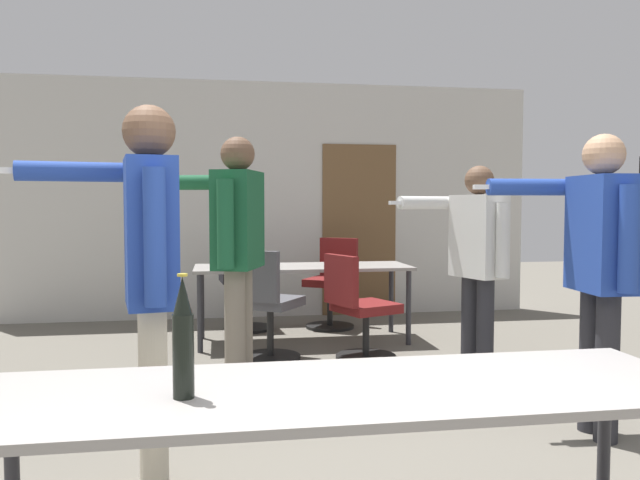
{
  "coord_description": "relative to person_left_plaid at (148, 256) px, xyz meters",
  "views": [
    {
      "loc": [
        -0.58,
        -1.5,
        1.32
      ],
      "look_at": [
        0.07,
        2.44,
        1.1
      ],
      "focal_mm": 35.0,
      "sensor_mm": 36.0,
      "label": 1
    }
  ],
  "objects": [
    {
      "name": "office_chair_near_pushed",
      "position": [
        1.5,
        2.22,
        -0.67
      ],
      "size": [
        0.65,
        0.61,
        0.91
      ],
      "rotation": [
        0.0,
        0.0,
        5.1
      ],
      "color": "black",
      "rests_on": "ground_plane"
    },
    {
      "name": "office_chair_side_rolled",
      "position": [
        1.54,
        3.7,
        -0.63
      ],
      "size": [
        0.66,
        0.68,
        0.96
      ],
      "rotation": [
        0.0,
        0.0,
        2.57
      ],
      "color": "black",
      "rests_on": "ground_plane"
    },
    {
      "name": "person_far_watching",
      "position": [
        2.23,
        1.47,
        -0.12
      ],
      "size": [
        0.85,
        0.58,
        1.62
      ],
      "rotation": [
        0.0,
        0.0,
        1.89
      ],
      "color": "#28282D",
      "rests_on": "ground_plane"
    },
    {
      "name": "conference_table_far",
      "position": [
        1.12,
        3.01,
        -0.42
      ],
      "size": [
        2.06,
        0.72,
        0.74
      ],
      "color": "gray",
      "rests_on": "ground_plane"
    },
    {
      "name": "office_chair_mid_tucked",
      "position": [
        0.55,
        3.68,
        -0.65
      ],
      "size": [
        0.57,
        0.52,
        0.93
      ],
      "rotation": [
        0.0,
        0.0,
        4.81
      ],
      "color": "black",
      "rests_on": "ground_plane"
    },
    {
      "name": "office_chair_far_right",
      "position": [
        0.71,
        2.32,
        -0.64
      ],
      "size": [
        0.66,
        0.68,
        0.95
      ],
      "rotation": [
        0.0,
        0.0,
        5.7
      ],
      "color": "black",
      "rests_on": "ground_plane"
    },
    {
      "name": "back_wall",
      "position": [
        0.92,
        4.47,
        0.28
      ],
      "size": [
        6.39,
        0.12,
        2.76
      ],
      "color": "beige",
      "rests_on": "ground_plane"
    },
    {
      "name": "beer_bottle",
      "position": [
        0.21,
        -1.02,
        -0.17
      ],
      "size": [
        0.07,
        0.07,
        0.38
      ],
      "color": "black",
      "rests_on": "conference_table_near"
    },
    {
      "name": "person_near_casual",
      "position": [
        0.44,
        1.54,
        -0.0
      ],
      "size": [
        0.77,
        0.85,
        1.81
      ],
      "rotation": [
        0.0,
        0.0,
        1.25
      ],
      "color": "slate",
      "rests_on": "ground_plane"
    },
    {
      "name": "person_center_tall",
      "position": [
        2.44,
        0.28,
        -0.05
      ],
      "size": [
        0.77,
        0.65,
        1.72
      ],
      "rotation": [
        0.0,
        0.0,
        1.5
      ],
      "color": "#28282D",
      "rests_on": "ground_plane"
    },
    {
      "name": "person_left_plaid",
      "position": [
        0.0,
        0.0,
        0.0
      ],
      "size": [
        0.85,
        0.57,
        1.78
      ],
      "rotation": [
        0.0,
        0.0,
        1.75
      ],
      "color": "beige",
      "rests_on": "ground_plane"
    },
    {
      "name": "conference_table_near",
      "position": [
        0.73,
        -0.98,
        -0.41
      ],
      "size": [
        2.35,
        0.71,
        0.74
      ],
      "color": "gray",
      "rests_on": "ground_plane"
    }
  ]
}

